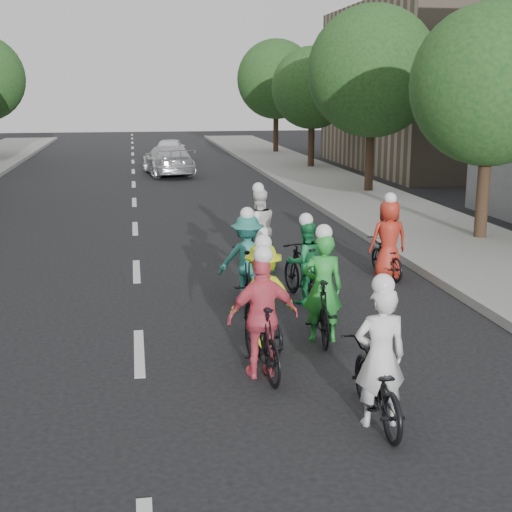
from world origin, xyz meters
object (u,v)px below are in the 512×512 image
object	(u,v)px
cyclist_1	(304,268)
follow_car_lead	(168,160)
cyclist_2	(263,304)
cyclist_4	(387,247)
cyclist_5	(321,300)
cyclist_7	(247,265)
cyclist_6	(258,236)
cyclist_0	(377,375)
follow_car_trail	(170,149)
cyclist_3	(262,328)

from	to	relation	value
cyclist_1	follow_car_lead	size ratio (longest dim) A/B	0.39
cyclist_2	cyclist_4	xyz separation A→B (m)	(3.31, 3.60, -0.01)
cyclist_5	cyclist_7	world-z (taller)	cyclist_5
cyclist_6	cyclist_0	bearing A→B (deg)	81.74
cyclist_4	follow_car_trail	xyz separation A→B (m)	(-3.12, 26.29, 0.01)
cyclist_6	cyclist_7	distance (m)	2.65
cyclist_5	cyclist_7	xyz separation A→B (m)	(-0.81, 2.29, 0.04)
cyclist_4	follow_car_trail	size ratio (longest dim) A/B	0.47
cyclist_0	cyclist_4	bearing A→B (deg)	-109.00
cyclist_1	follow_car_trail	world-z (taller)	cyclist_1
cyclist_3	cyclist_6	bearing A→B (deg)	-105.32
cyclist_3	cyclist_5	xyz separation A→B (m)	(1.17, 1.25, -0.03)
cyclist_2	cyclist_6	distance (m)	5.01
cyclist_2	follow_car_trail	size ratio (longest dim) A/B	0.46
cyclist_2	cyclist_4	distance (m)	4.89
cyclist_6	follow_car_trail	distance (m)	24.95
cyclist_1	cyclist_7	xyz separation A→B (m)	(-1.04, 0.23, 0.05)
cyclist_5	cyclist_4	bearing A→B (deg)	-117.15
cyclist_7	follow_car_trail	distance (m)	27.51
follow_car_trail	cyclist_1	bearing A→B (deg)	100.41
cyclist_0	cyclist_4	world-z (taller)	cyclist_0
cyclist_6	cyclist_7	bearing A→B (deg)	66.97
cyclist_3	cyclist_6	world-z (taller)	cyclist_6
cyclist_6	follow_car_lead	xyz separation A→B (m)	(-1.07, 18.24, -0.00)
cyclist_5	cyclist_2	bearing A→B (deg)	11.75
cyclist_5	follow_car_trail	bearing A→B (deg)	-81.83
cyclist_4	cyclist_2	bearing A→B (deg)	43.28
cyclist_0	cyclist_7	bearing A→B (deg)	-80.20
cyclist_0	follow_car_trail	distance (m)	32.72
cyclist_2	cyclist_3	distance (m)	1.19
cyclist_0	cyclist_5	xyz separation A→B (m)	(0.09, 2.91, 0.06)
cyclist_3	cyclist_2	bearing A→B (deg)	-106.41
cyclist_0	cyclist_5	world-z (taller)	cyclist_5
cyclist_7	follow_car_lead	xyz separation A→B (m)	(-0.41, 20.81, 0.00)
cyclist_4	cyclist_5	world-z (taller)	cyclist_5
cyclist_4	cyclist_5	xyz separation A→B (m)	(-2.36, -3.52, 0.01)
cyclist_7	cyclist_3	bearing A→B (deg)	89.46
cyclist_0	cyclist_2	bearing A→B (deg)	-71.22
cyclist_3	follow_car_lead	bearing A→B (deg)	-95.84
cyclist_7	cyclist_2	bearing A→B (deg)	91.85
cyclist_7	cyclist_6	bearing A→B (deg)	-99.17
follow_car_lead	cyclist_5	bearing A→B (deg)	86.32
cyclist_5	follow_car_lead	distance (m)	23.14
cyclist_2	cyclist_3	world-z (taller)	cyclist_3
cyclist_1	cyclist_6	distance (m)	2.83
cyclist_7	cyclist_1	bearing A→B (deg)	172.84
cyclist_4	cyclist_7	size ratio (longest dim) A/B	1.01
cyclist_2	cyclist_4	world-z (taller)	cyclist_4
cyclist_7	follow_car_lead	distance (m)	20.82
cyclist_1	cyclist_3	bearing A→B (deg)	56.07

